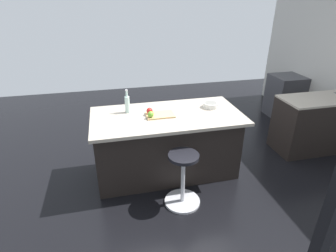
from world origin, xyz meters
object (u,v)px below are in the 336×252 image
(cutting_board, at_px, (160,115))
(oven_range, at_px, (285,96))
(kitchen_island, at_px, (166,144))
(water_bottle, at_px, (127,104))
(apple_red, at_px, (150,111))
(stool_by_window, at_px, (183,181))
(apple_green, at_px, (151,114))
(fruit_bowl, at_px, (211,105))

(cutting_board, bearing_deg, oven_range, -152.98)
(kitchen_island, height_order, cutting_board, cutting_board)
(oven_range, height_order, water_bottle, water_bottle)
(kitchen_island, height_order, apple_red, apple_red)
(stool_by_window, relative_size, apple_red, 8.64)
(oven_range, xyz_separation_m, cutting_board, (2.94, 1.50, 0.51))
(apple_green, relative_size, fruit_bowl, 0.37)
(apple_red, bearing_deg, fruit_bowl, -175.09)
(apple_red, bearing_deg, stool_by_window, 112.32)
(cutting_board, height_order, water_bottle, water_bottle)
(stool_by_window, height_order, apple_red, apple_red)
(apple_red, relative_size, fruit_bowl, 0.39)
(cutting_board, bearing_deg, water_bottle, -26.71)
(oven_range, height_order, cutting_board, cutting_board)
(fruit_bowl, bearing_deg, oven_range, -147.94)
(kitchen_island, relative_size, apple_red, 24.29)
(apple_green, height_order, fruit_bowl, apple_green)
(cutting_board, distance_m, water_bottle, 0.46)
(cutting_board, relative_size, apple_green, 4.64)
(apple_red, height_order, apple_green, apple_red)
(oven_range, relative_size, apple_red, 10.70)
(cutting_board, distance_m, apple_red, 0.15)
(water_bottle, relative_size, fruit_bowl, 1.49)
(apple_red, bearing_deg, oven_range, -154.63)
(kitchen_island, distance_m, stool_by_window, 0.69)
(stool_by_window, bearing_deg, apple_green, -63.41)
(oven_range, distance_m, kitchen_island, 3.20)
(oven_range, distance_m, cutting_board, 3.34)
(apple_green, bearing_deg, kitchen_island, -151.99)
(apple_green, height_order, water_bottle, water_bottle)
(kitchen_island, xyz_separation_m, fruit_bowl, (-0.64, -0.07, 0.50))
(oven_range, xyz_separation_m, water_bottle, (3.34, 1.30, 0.62))
(kitchen_island, relative_size, stool_by_window, 2.81)
(apple_red, xyz_separation_m, water_bottle, (0.27, -0.15, 0.06))
(kitchen_island, bearing_deg, oven_range, -153.05)
(water_bottle, xyz_separation_m, fruit_bowl, (-1.13, 0.08, -0.08))
(apple_red, bearing_deg, cutting_board, 160.95)
(stool_by_window, distance_m, cutting_board, 0.88)
(cutting_board, relative_size, water_bottle, 1.15)
(kitchen_island, bearing_deg, apple_red, 2.07)
(stool_by_window, bearing_deg, fruit_bowl, -128.67)
(cutting_board, bearing_deg, fruit_bowl, -170.83)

